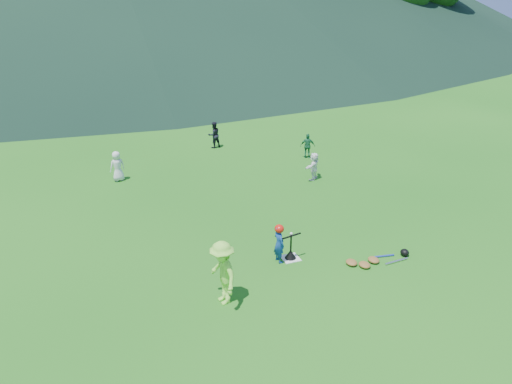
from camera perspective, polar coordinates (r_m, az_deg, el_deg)
ground at (r=13.25m, az=3.96°, el=-7.59°), size 120.00×120.00×0.00m
home_plate at (r=13.24m, az=3.96°, el=-7.55°), size 0.45×0.45×0.02m
baseball at (r=12.88m, az=4.05°, el=-4.78°), size 0.08×0.08×0.08m
batter_child at (r=12.85m, az=2.64°, el=-5.95°), size 0.30×0.41×1.03m
adult_coach at (r=11.23m, az=-3.85°, el=-9.21°), size 0.69×1.05×1.53m
fielder_a at (r=18.61m, az=-15.57°, el=2.86°), size 0.61×0.47×1.10m
fielder_b at (r=21.63m, az=-4.82°, el=6.53°), size 0.63×0.54×1.14m
fielder_c at (r=20.40m, az=5.93°, el=5.26°), size 0.64×0.47×1.01m
fielder_d at (r=18.18m, az=6.63°, el=2.95°), size 0.92×0.83×1.02m
batting_tee at (r=13.18m, az=3.98°, el=-7.11°), size 0.30×0.30×0.68m
batter_gear at (r=12.66m, az=2.78°, el=-4.29°), size 0.73×0.26×0.39m
equipment_pile at (r=13.37m, az=13.33°, el=-7.57°), size 1.80×0.56×0.19m
outfield_fence at (r=39.03m, az=-14.12°, el=13.68°), size 70.07×0.08×1.33m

